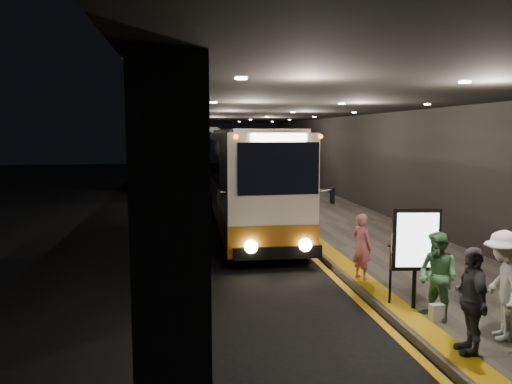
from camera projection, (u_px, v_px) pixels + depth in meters
ground at (233, 264)px, 13.70m from camera, size 90.00×90.00×0.00m
lane_line_white at (171, 230)px, 18.34m from camera, size 0.12×50.00×0.01m
kerb_stripe_yellow at (281, 227)px, 18.96m from camera, size 0.18×50.00×0.01m
sidewalk at (342, 224)px, 19.30m from camera, size 4.50×50.00×0.15m
tactile_strip at (294, 223)px, 19.01m from camera, size 0.50×50.00×0.01m
terminal_wall at (399, 148)px, 19.29m from camera, size 0.10×50.00×6.00m
support_columns at (178, 173)px, 17.14m from camera, size 0.80×24.80×4.40m
canopy at (286, 105)px, 18.43m from camera, size 9.00×50.00×0.40m
coach_main at (248, 184)px, 18.23m from camera, size 2.60×11.58×3.59m
coach_second at (215, 162)px, 32.44m from camera, size 2.91×11.09×3.45m
coach_third at (205, 151)px, 46.37m from camera, size 3.21×12.50×3.89m
passenger_boarding at (362, 246)px, 11.72m from camera, size 0.57×0.67×1.57m
passenger_waiting_green at (438, 276)px, 9.16m from camera, size 0.74×0.92×1.64m
passenger_waiting_white at (503, 285)px, 8.31m from camera, size 0.93×1.31×1.84m
passenger_waiting_grey at (471, 300)px, 7.76m from camera, size 0.70×1.08×1.70m
bag_polka at (462, 294)px, 10.19m from camera, size 0.29×0.18×0.33m
bag_plain at (437, 313)px, 9.15m from camera, size 0.27×0.18×0.32m
info_sign at (416, 241)px, 9.66m from camera, size 0.95×0.24×2.00m
stanchion_post at (390, 275)px, 10.04m from camera, size 0.05×0.05×1.20m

